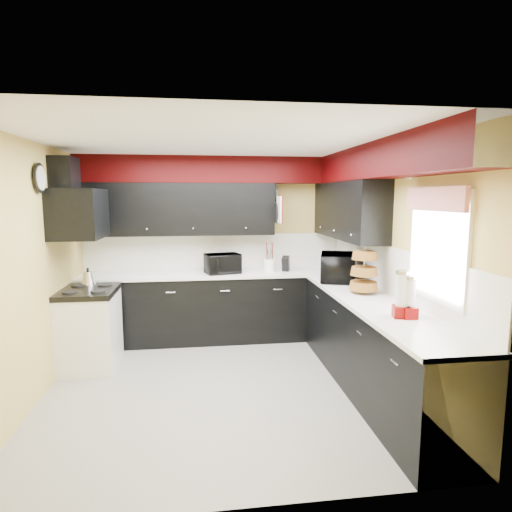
{
  "coord_description": "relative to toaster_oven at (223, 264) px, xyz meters",
  "views": [
    {
      "loc": [
        -0.23,
        -4.26,
        1.97
      ],
      "look_at": [
        0.43,
        0.6,
        1.29
      ],
      "focal_mm": 30.0,
      "sensor_mm": 36.0,
      "label": 1
    }
  ],
  "objects": [
    {
      "name": "pan_low",
      "position": [
        0.73,
        0.22,
        0.65
      ],
      "size": [
        0.03,
        0.24,
        0.42
      ],
      "primitive_type": null,
      "color": "black",
      "rests_on": "upper_back"
    },
    {
      "name": "deco_plate",
      "position": [
        1.68,
        -1.81,
        1.18
      ],
      "size": [
        0.03,
        0.24,
        0.24
      ],
      "primitive_type": null,
      "color": "white",
      "rests_on": "wall_right"
    },
    {
      "name": "soffit_back",
      "position": [
        -0.09,
        0.16,
        1.25
      ],
      "size": [
        3.6,
        0.36,
        0.35
      ],
      "primitive_type": "cube",
      "color": "black",
      "rests_on": "wall_back"
    },
    {
      "name": "dispenser_a",
      "position": [
        1.45,
        -2.38,
        0.03
      ],
      "size": [
        0.13,
        0.13,
        0.32
      ],
      "primitive_type": null,
      "rotation": [
        0.0,
        0.0,
        -0.05
      ],
      "color": "#671407",
      "rests_on": "counter_right"
    },
    {
      "name": "utensil_crock",
      "position": [
        0.65,
        0.04,
        -0.05
      ],
      "size": [
        0.19,
        0.19,
        0.17
      ],
      "primitive_type": "cylinder",
      "rotation": [
        0.0,
        0.0,
        0.2
      ],
      "color": "white",
      "rests_on": "counter_back"
    },
    {
      "name": "knife_block",
      "position": [
        0.87,
        0.03,
        -0.03
      ],
      "size": [
        0.13,
        0.15,
        0.2
      ],
      "primitive_type": "cube",
      "rotation": [
        0.0,
        0.0,
        -0.36
      ],
      "color": "black",
      "rests_on": "counter_back"
    },
    {
      "name": "cooktop",
      "position": [
        -1.59,
        -0.71,
        -0.18
      ],
      "size": [
        0.62,
        0.77,
        0.06
      ],
      "primitive_type": "cube",
      "color": "black",
      "rests_on": "stove"
    },
    {
      "name": "pan_mid",
      "position": [
        0.73,
        -0.04,
        0.68
      ],
      "size": [
        0.03,
        0.28,
        0.46
      ],
      "primitive_type": null,
      "color": "black",
      "rests_on": "upper_back"
    },
    {
      "name": "toaster_oven",
      "position": [
        0.0,
        0.0,
        0.0
      ],
      "size": [
        0.53,
        0.47,
        0.26
      ],
      "primitive_type": "imported",
      "rotation": [
        0.0,
        0.0,
        0.24
      ],
      "color": "black",
      "rests_on": "counter_back"
    },
    {
      "name": "hood_duct",
      "position": [
        -1.77,
        -0.71,
        1.13
      ],
      "size": [
        0.24,
        0.4,
        0.4
      ],
      "primitive_type": "cube",
      "color": "black",
      "rests_on": "wall_left"
    },
    {
      "name": "hood",
      "position": [
        -1.64,
        -0.71,
        0.71
      ],
      "size": [
        0.5,
        0.78,
        0.55
      ],
      "primitive_type": "cube",
      "color": "black",
      "rests_on": "wall_left"
    },
    {
      "name": "cut_board",
      "position": [
        0.74,
        -0.16,
        0.73
      ],
      "size": [
        0.03,
        0.26,
        0.35
      ],
      "primitive_type": "cube",
      "color": "white",
      "rests_on": "upper_back"
    },
    {
      "name": "soffit_right",
      "position": [
        1.53,
        -1.64,
        1.25
      ],
      "size": [
        0.36,
        3.24,
        0.35
      ],
      "primitive_type": "cube",
      "color": "black",
      "rests_on": "wall_right"
    },
    {
      "name": "wall_right",
      "position": [
        1.71,
        -1.46,
        0.18
      ],
      "size": [
        0.06,
        3.6,
        2.5
      ],
      "primitive_type": "cube",
      "color": "#E0C666",
      "rests_on": "ground"
    },
    {
      "name": "ground",
      "position": [
        -0.09,
        -1.46,
        -1.07
      ],
      "size": [
        3.6,
        3.6,
        0.0
      ],
      "primitive_type": "plane",
      "color": "gray",
      "rests_on": "ground"
    },
    {
      "name": "splash_back",
      "position": [
        -0.09,
        0.33,
        0.12
      ],
      "size": [
        3.6,
        0.02,
        0.5
      ],
      "primitive_type": "cube",
      "color": "white",
      "rests_on": "counter_back"
    },
    {
      "name": "kettle",
      "position": [
        -1.65,
        -0.43,
        -0.07
      ],
      "size": [
        0.21,
        0.21,
        0.16
      ],
      "primitive_type": null,
      "rotation": [
        0.0,
        0.0,
        0.29
      ],
      "color": "silver",
      "rests_on": "cooktop"
    },
    {
      "name": "counter_back",
      "position": [
        -0.09,
        0.04,
        -0.15
      ],
      "size": [
        3.62,
        0.64,
        0.04
      ],
      "primitive_type": "cube",
      "color": "white",
      "rests_on": "cab_back"
    },
    {
      "name": "clock",
      "position": [
        -1.86,
        -1.21,
        1.08
      ],
      "size": [
        0.03,
        0.3,
        0.3
      ],
      "primitive_type": null,
      "color": "black",
      "rests_on": "wall_left"
    },
    {
      "name": "cab_back",
      "position": [
        -0.09,
        0.04,
        -0.62
      ],
      "size": [
        3.6,
        0.6,
        0.9
      ],
      "primitive_type": "cube",
      "color": "black",
      "rests_on": "ground"
    },
    {
      "name": "wall_back",
      "position": [
        -0.09,
        0.34,
        0.18
      ],
      "size": [
        3.6,
        0.06,
        2.5
      ],
      "primitive_type": "cube",
      "color": "#E0C666",
      "rests_on": "ground"
    },
    {
      "name": "valance",
      "position": [
        1.64,
        -2.36,
        0.88
      ],
      "size": [
        0.04,
        0.88,
        0.2
      ],
      "primitive_type": "cube",
      "color": "red",
      "rests_on": "wall_right"
    },
    {
      "name": "window",
      "position": [
        1.7,
        -2.36,
        0.48
      ],
      "size": [
        0.03,
        0.86,
        0.96
      ],
      "primitive_type": null,
      "color": "white",
      "rests_on": "wall_right"
    },
    {
      "name": "counter_right",
      "position": [
        1.41,
        -1.76,
        -0.15
      ],
      "size": [
        0.64,
        3.02,
        0.04
      ],
      "primitive_type": "cube",
      "color": "white",
      "rests_on": "cab_right"
    },
    {
      "name": "upper_right",
      "position": [
        1.54,
        -0.56,
        0.73
      ],
      "size": [
        0.35,
        1.8,
        0.7
      ],
      "primitive_type": "cube",
      "color": "black",
      "rests_on": "wall_right"
    },
    {
      "name": "upper_back",
      "position": [
        -0.59,
        0.17,
        0.73
      ],
      "size": [
        2.6,
        0.35,
        0.7
      ],
      "primitive_type": "cube",
      "color": "black",
      "rests_on": "wall_back"
    },
    {
      "name": "splash_right",
      "position": [
        1.7,
        -1.46,
        0.12
      ],
      "size": [
        0.02,
        3.6,
        0.5
      ],
      "primitive_type": "cube",
      "color": "white",
      "rests_on": "counter_right"
    },
    {
      "name": "cab_right",
      "position": [
        1.41,
        -1.76,
        -0.62
      ],
      "size": [
        0.6,
        3.0,
        0.9
      ],
      "primitive_type": "cube",
      "color": "black",
      "rests_on": "ground"
    },
    {
      "name": "ceiling",
      "position": [
        -0.09,
        -1.46,
        1.43
      ],
      "size": [
        3.6,
        3.6,
        0.06
      ],
      "primitive_type": "cube",
      "color": "white",
      "rests_on": "wall_back"
    },
    {
      "name": "dispenser_b",
      "position": [
        1.4,
        -2.35,
        0.06
      ],
      "size": [
        0.17,
        0.17,
        0.38
      ],
      "primitive_type": null,
      "rotation": [
        0.0,
        0.0,
        -0.25
      ],
      "color": "#5D0100",
      "rests_on": "counter_right"
    },
    {
      "name": "microwave",
      "position": [
        1.38,
        -0.7,
        0.04
      ],
      "size": [
        0.57,
        0.7,
        0.33
      ],
      "primitive_type": "imported",
      "rotation": [
        0.0,
        0.0,
        1.26
      ],
      "color": "black",
      "rests_on": "counter_right"
    },
    {
      "name": "wall_left",
      "position": [
        -1.89,
        -1.46,
        0.18
      ],
      "size": [
        0.06,
        3.6,
        2.5
      ],
      "primitive_type": "cube",
      "color": "#E0C666",
      "rests_on": "ground"
    },
    {
      "name": "baskets",
      "position": [
        1.43,
        -1.41,
        0.11
      ],
      "size": [
        0.27,
        0.27,
        0.5
      ],
      "primitive_type": null,
      "color": "brown",
      "rests_on": "upper_right"
    },
    {
      "name": "pan_top",
      "position": [
        0.73,
        0.09,
        0.93
      ],
      "size": [
        0.03,
        0.22,
        0.4
      ],
      "primitive_type": null,
      "color": "black",
      "rests_on": "upper_back"
    },
    {
      "name": "stove",
      "position": [
        -1.59,
        -0.71,
        -0.64
      ],
      "size": [
        0.6,
        0.75,
        0.86
      ],
      "primitive_type": "cube",
      "color": "white",
      "rests_on": "ground"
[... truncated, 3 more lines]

